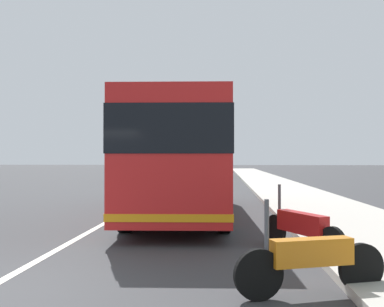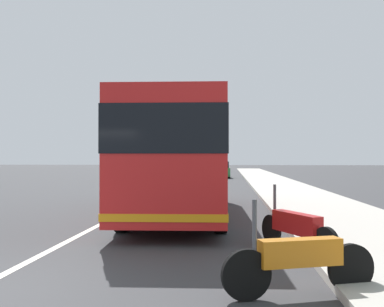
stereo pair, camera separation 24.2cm
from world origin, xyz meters
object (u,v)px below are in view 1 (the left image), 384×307
Objects in this scene: motorcycle_far_end at (301,227)px; car_oncoming at (211,167)px; car_ahead_same_lane at (144,172)px; coach_bus at (181,154)px; car_side_street at (215,170)px; car_far_distant at (171,169)px; motorcycle_mid_row at (311,260)px.

car_oncoming is (47.86, 2.84, 0.23)m from motorcycle_far_end.
motorcycle_far_end is 24.97m from car_ahead_same_lane.
car_ahead_same_lane is (18.58, 4.59, -1.19)m from coach_bus.
coach_bus is 2.24× the size of car_oncoming.
motorcycle_far_end is at bearing -172.12° from car_oncoming.
coach_bus is at bearing 175.21° from car_side_street.
car_ahead_same_lane is at bearing -5.46° from car_far_distant.
coach_bus reaches higher than car_ahead_same_lane.
coach_bus reaches higher than motorcycle_far_end.
motorcycle_far_end is 47.95m from car_oncoming.
car_far_distant is at bearing 67.57° from car_side_street.
motorcycle_mid_row is 50.57m from car_oncoming.
coach_bus is 2.38× the size of car_side_street.
coach_bus is 4.89× the size of motorcycle_far_end.
motorcycle_far_end is 33.62m from car_far_distant.
coach_bus is 8.42m from motorcycle_mid_row.
motorcycle_far_end is at bearing 21.32° from car_ahead_same_lane.
car_ahead_same_lane is at bearing -10.15° from motorcycle_far_end.
car_oncoming is (42.59, 0.03, -1.21)m from coach_bus.
motorcycle_mid_row is 0.98× the size of motorcycle_far_end.
car_oncoming is (50.51, 2.47, 0.24)m from motorcycle_mid_row.
motorcycle_mid_row is 0.45× the size of car_oncoming.
coach_bus is 2.47× the size of car_ahead_same_lane.
car_ahead_same_lane reaches higher than car_side_street.
motorcycle_mid_row is at bearing -172.71° from car_oncoming.
car_far_distant is 15.30m from car_oncoming.
motorcycle_mid_row is 2.68m from motorcycle_far_end.
car_ahead_same_lane is (26.50, 7.03, 0.26)m from motorcycle_mid_row.
car_far_distant reaches higher than motorcycle_mid_row.
car_side_street is at bearing -172.92° from car_oncoming.
car_oncoming is at bearing -105.00° from motorcycle_mid_row.
car_side_street is (34.13, 1.73, 0.22)m from motorcycle_mid_row.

